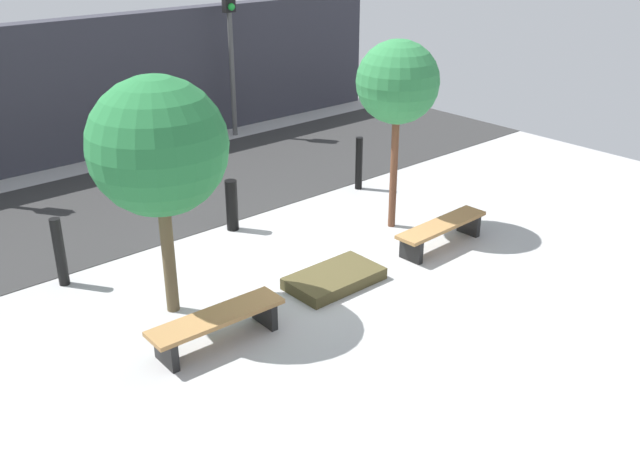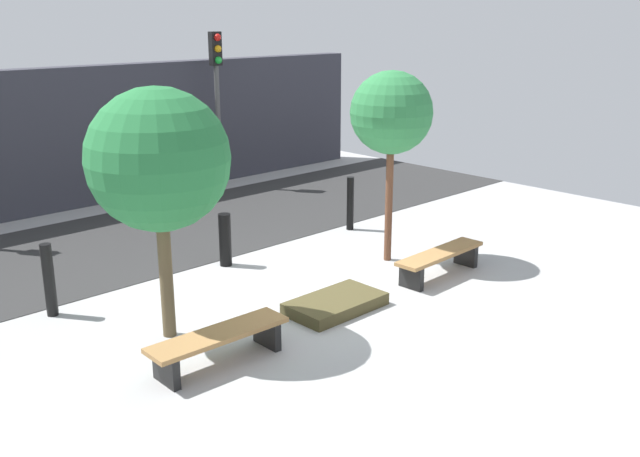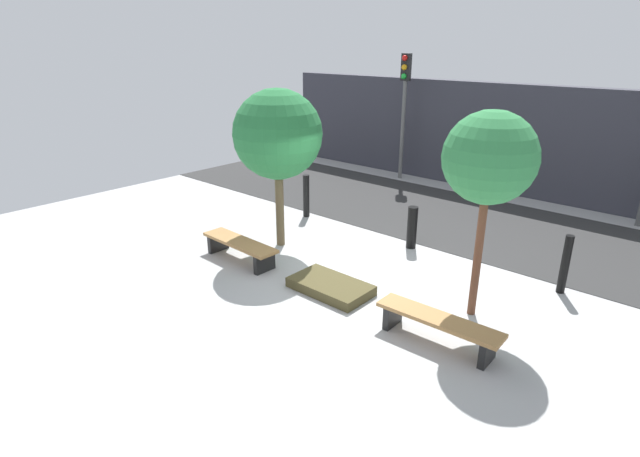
{
  "view_description": "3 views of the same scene",
  "coord_description": "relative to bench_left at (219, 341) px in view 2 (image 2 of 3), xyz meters",
  "views": [
    {
      "loc": [
        -6.36,
        -7.43,
        5.13
      ],
      "look_at": [
        -0.27,
        -0.44,
        0.98
      ],
      "focal_mm": 40.0,
      "sensor_mm": 36.0,
      "label": 1
    },
    {
      "loc": [
        -6.79,
        -7.24,
        4.13
      ],
      "look_at": [
        0.33,
        0.21,
        1.02
      ],
      "focal_mm": 40.0,
      "sensor_mm": 36.0,
      "label": 2
    },
    {
      "loc": [
        5.08,
        -6.48,
        4.16
      ],
      "look_at": [
        -0.57,
        -0.1,
        0.94
      ],
      "focal_mm": 28.0,
      "sensor_mm": 36.0,
      "label": 3
    }
  ],
  "objects": [
    {
      "name": "ground_plane",
      "position": [
        2.21,
        0.66,
        -0.31
      ],
      "size": [
        18.0,
        18.0,
        0.0
      ],
      "primitive_type": "plane",
      "color": "#A6A6A6"
    },
    {
      "name": "road_strip",
      "position": [
        2.21,
        5.2,
        -0.3
      ],
      "size": [
        18.0,
        4.2,
        0.01
      ],
      "primitive_type": "cube",
      "color": "#2E2E2E",
      "rests_on": "ground"
    },
    {
      "name": "building_facade",
      "position": [
        2.21,
        8.36,
        1.22
      ],
      "size": [
        16.2,
        0.5,
        3.05
      ],
      "primitive_type": "cube",
      "color": "#33333D",
      "rests_on": "ground"
    },
    {
      "name": "bench_left",
      "position": [
        0.0,
        0.0,
        0.0
      ],
      "size": [
        1.85,
        0.52,
        0.42
      ],
      "rotation": [
        0.0,
        0.0,
        -0.03
      ],
      "color": "black",
      "rests_on": "ground"
    },
    {
      "name": "bench_right",
      "position": [
        4.42,
        0.0,
        0.0
      ],
      "size": [
        1.89,
        0.47,
        0.43
      ],
      "rotation": [
        0.0,
        0.0,
        0.03
      ],
      "color": "black",
      "rests_on": "ground"
    },
    {
      "name": "planter_bed",
      "position": [
        2.21,
        0.2,
        -0.22
      ],
      "size": [
        1.43,
        0.82,
        0.18
      ],
      "primitive_type": "cube",
      "color": "#473F24",
      "rests_on": "ground"
    },
    {
      "name": "tree_behind_left_bench",
      "position": [
        0.0,
        1.13,
        2.07
      ],
      "size": [
        1.82,
        1.82,
        3.3
      ],
      "color": "brown",
      "rests_on": "ground"
    },
    {
      "name": "tree_behind_right_bench",
      "position": [
        4.42,
        1.13,
        2.24
      ],
      "size": [
        1.38,
        1.38,
        3.26
      ],
      "color": "brown",
      "rests_on": "ground"
    },
    {
      "name": "bollard_far_left",
      "position": [
        -0.85,
        2.86,
        0.23
      ],
      "size": [
        0.16,
        0.16,
        1.07
      ],
      "primitive_type": "cylinder",
      "color": "black",
      "rests_on": "ground"
    },
    {
      "name": "bollard_left",
      "position": [
        2.21,
        2.86,
        0.15
      ],
      "size": [
        0.21,
        0.21,
        0.91
      ],
      "primitive_type": "cylinder",
      "color": "black",
      "rests_on": "ground"
    },
    {
      "name": "bollard_center",
      "position": [
        5.27,
        2.86,
        0.23
      ],
      "size": [
        0.14,
        0.14,
        1.07
      ],
      "primitive_type": "cylinder",
      "color": "black",
      "rests_on": "ground"
    },
    {
      "name": "traffic_light_mid_west",
      "position": [
        5.57,
        7.59,
        2.27
      ],
      "size": [
        0.28,
        0.27,
        3.74
      ],
      "color": "#4F4F4F",
      "rests_on": "ground"
    }
  ]
}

